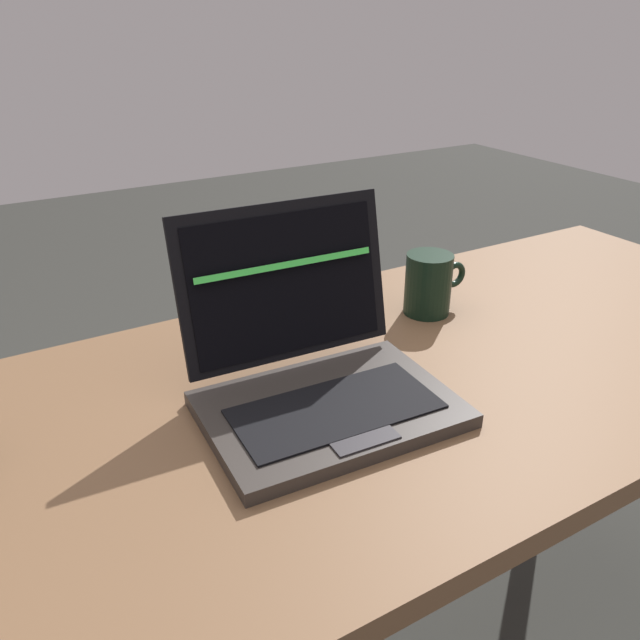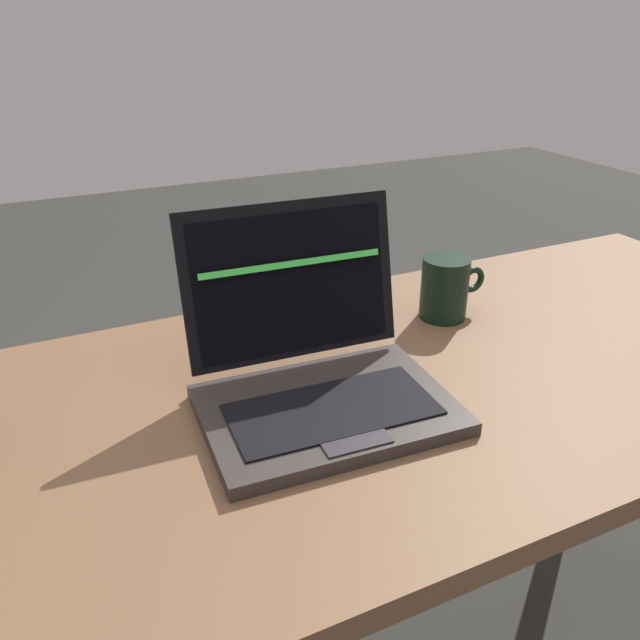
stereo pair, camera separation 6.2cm
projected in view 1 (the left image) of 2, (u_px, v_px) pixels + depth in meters
The scene contains 3 objects.
desk at pixel (362, 428), 0.91m from camera, with size 1.66×0.64×0.71m.
laptop_front at pixel (316, 369), 0.81m from camera, with size 0.32×0.28×0.24m.
coffee_mug at pixel (429, 284), 1.05m from camera, with size 0.12×0.08×0.10m.
Camera 1 is at (-0.43, -0.62, 1.17)m, focal length 35.80 mm.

